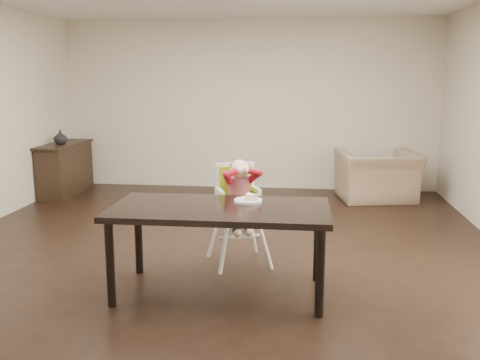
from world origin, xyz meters
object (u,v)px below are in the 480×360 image
Objects in this scene: dining_table at (220,216)px; sideboard at (65,168)px; high_chair at (238,190)px; armchair at (378,168)px.

sideboard is at bearing 129.84° from dining_table.
high_chair is 0.93× the size of armchair.
dining_table is 4.66m from sideboard.
dining_table is at bearing 54.58° from armchair.
armchair is 0.88× the size of sideboard.
high_chair is 3.38m from armchair.
dining_table is 1.63× the size of armchair.
dining_table is at bearing -50.16° from sideboard.
sideboard is at bearing 115.12° from high_chair.
high_chair is at bearing 49.81° from armchair.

